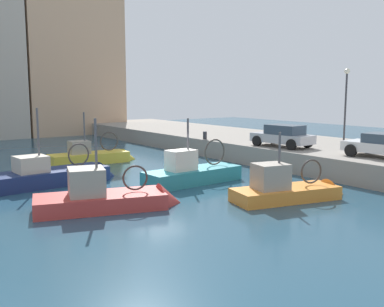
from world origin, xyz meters
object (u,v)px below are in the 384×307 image
Objects in this scene: fishing_boat_yellow at (95,161)px; fishing_boat_orange at (292,196)px; fishing_boat_red at (110,205)px; parked_car_silver at (283,136)px; fishing_boat_teal at (198,179)px; mooring_bollard_mid at (205,135)px; fishing_boat_navy at (56,182)px; quay_streetlamp at (346,93)px.

fishing_boat_orange is (2.83, -14.02, 0.06)m from fishing_boat_yellow.
fishing_boat_red is 13.32m from parked_car_silver.
fishing_boat_orange is (1.08, -5.29, 0.03)m from fishing_boat_teal.
fishing_boat_teal is at bearing -78.66° from fishing_boat_yellow.
parked_car_silver reaches higher than mooring_bollard_mid.
fishing_boat_navy is at bearing 147.66° from fishing_boat_teal.
quay_streetlamp is (13.27, -9.17, 4.35)m from fishing_boat_yellow.
fishing_boat_orange reaches higher than mooring_bollard_mid.
fishing_boat_red is at bearing -160.55° from fishing_boat_teal.
mooring_bollard_mid is (4.79, 12.28, 1.31)m from fishing_boat_orange.
mooring_bollard_mid is at bearing 68.68° from fishing_boat_orange.
mooring_bollard_mid is (11.86, 3.20, 1.36)m from fishing_boat_navy.
fishing_boat_navy is 12.11× the size of mooring_bollard_mid.
mooring_bollard_mid is (-1.20, 6.23, -0.42)m from parked_car_silver.
fishing_boat_teal is 0.99× the size of fishing_boat_red.
quay_streetlamp is at bearing -34.64° from fishing_boat_yellow.
fishing_boat_red is 1.08× the size of fishing_boat_orange.
fishing_boat_navy is (-7.07, 9.08, -0.06)m from fishing_boat_orange.
fishing_boat_teal reaches higher than parked_car_silver.
fishing_boat_navy reaches higher than fishing_boat_red.
fishing_boat_teal is 7.09m from fishing_boat_navy.
fishing_boat_yellow is 0.95× the size of fishing_boat_red.
fishing_boat_yellow is 11.54m from fishing_boat_red.
fishing_boat_red is 11.04× the size of mooring_bollard_mid.
fishing_boat_yellow is at bearing 137.91° from parked_car_silver.
fishing_boat_red reaches higher than fishing_boat_teal.
fishing_boat_yellow reaches higher than parked_car_silver.
fishing_boat_orange is at bearing -155.09° from quay_streetlamp.
fishing_boat_red is 1.54× the size of parked_car_silver.
fishing_boat_orange reaches higher than parked_car_silver.
fishing_boat_yellow is 16.71m from quay_streetlamp.
fishing_boat_yellow is 12.03m from parked_car_silver.
parked_car_silver is 0.82× the size of quay_streetlamp.
fishing_boat_red is at bearing -142.28° from mooring_bollard_mid.
mooring_bollard_mid is 9.80m from quay_streetlamp.
fishing_boat_red reaches higher than mooring_bollard_mid.
fishing_boat_teal is 10.98× the size of mooring_bollard_mid.
fishing_boat_navy is at bearing 166.94° from parked_car_silver.
fishing_boat_navy is (-4.24, -4.94, 0.00)m from fishing_boat_yellow.
quay_streetlamp is (17.35, 1.62, 4.29)m from fishing_boat_red.
fishing_boat_red reaches higher than fishing_boat_yellow.
fishing_boat_teal is 5.40m from fishing_boat_orange.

